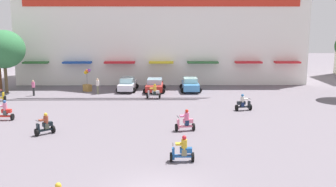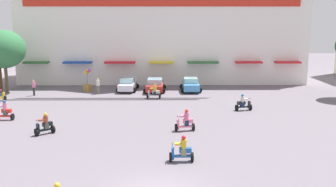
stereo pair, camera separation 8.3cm
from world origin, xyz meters
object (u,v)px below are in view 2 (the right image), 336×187
(scooter_rider_2, at_px, (185,122))
(scooter_rider_4, at_px, (45,125))
(parked_car_2, at_px, (191,84))
(scooter_rider_9, at_px, (154,92))
(parked_car_1, at_px, (155,85))
(scooter_rider_5, at_px, (243,104))
(pedestrian_1, at_px, (98,85))
(scooter_rider_8, at_px, (4,112))
(balloon_vendor_cart, at_px, (88,83))
(parked_car_0, at_px, (128,84))
(scooter_rider_0, at_px, (182,151))
(plaza_tree_2, at_px, (4,49))
(pedestrian_0, at_px, (34,87))

(scooter_rider_2, relative_size, scooter_rider_4, 1.03)
(parked_car_2, height_order, scooter_rider_9, parked_car_2)
(parked_car_1, height_order, scooter_rider_2, scooter_rider_2)
(scooter_rider_2, bearing_deg, scooter_rider_5, 49.43)
(pedestrian_1, bearing_deg, scooter_rider_9, -21.60)
(parked_car_1, relative_size, scooter_rider_8, 2.61)
(scooter_rider_2, relative_size, scooter_rider_8, 0.97)
(parked_car_2, bearing_deg, balloon_vendor_cart, 179.55)
(scooter_rider_8, bearing_deg, scooter_rider_4, -41.92)
(parked_car_0, height_order, scooter_rider_4, scooter_rider_4)
(scooter_rider_9, distance_m, pedestrian_1, 6.50)
(balloon_vendor_cart, bearing_deg, scooter_rider_9, -28.86)
(scooter_rider_2, bearing_deg, scooter_rider_8, 167.34)
(scooter_rider_0, bearing_deg, scooter_rider_4, 149.95)
(scooter_rider_4, xyz_separation_m, scooter_rider_8, (-4.39, 3.94, 0.04))
(balloon_vendor_cart, bearing_deg, plaza_tree_2, -174.96)
(parked_car_0, height_order, scooter_rider_0, scooter_rider_0)
(parked_car_2, xyz_separation_m, scooter_rider_0, (-1.90, -21.82, -0.14))
(parked_car_2, distance_m, scooter_rider_2, 15.79)
(parked_car_1, distance_m, scooter_rider_4, 17.75)
(parked_car_1, bearing_deg, scooter_rider_4, -113.73)
(pedestrian_1, height_order, balloon_vendor_cart, balloon_vendor_cart)
(scooter_rider_2, height_order, scooter_rider_9, scooter_rider_2)
(plaza_tree_2, distance_m, scooter_rider_8, 13.36)
(parked_car_1, distance_m, pedestrian_0, 12.75)
(parked_car_1, xyz_separation_m, scooter_rider_4, (-7.14, -16.25, -0.10))
(parked_car_0, relative_size, pedestrian_1, 2.60)
(plaza_tree_2, relative_size, parked_car_1, 1.61)
(scooter_rider_8, relative_size, pedestrian_1, 0.96)
(plaza_tree_2, height_order, scooter_rider_4, plaza_tree_2)
(parked_car_1, distance_m, parked_car_2, 3.95)
(parked_car_0, bearing_deg, balloon_vendor_cart, -176.91)
(scooter_rider_4, bearing_deg, plaza_tree_2, 119.43)
(scooter_rider_5, distance_m, scooter_rider_9, 9.59)
(scooter_rider_8, height_order, pedestrian_0, pedestrian_0)
(scooter_rider_4, bearing_deg, parked_car_1, 66.27)
(scooter_rider_4, relative_size, scooter_rider_5, 1.02)
(scooter_rider_4, bearing_deg, scooter_rider_8, 138.08)
(plaza_tree_2, bearing_deg, scooter_rider_4, -60.57)
(parked_car_2, height_order, scooter_rider_5, parked_car_2)
(parked_car_2, bearing_deg, scooter_rider_0, -94.98)
(scooter_rider_4, bearing_deg, scooter_rider_2, 4.62)
(parked_car_1, distance_m, balloon_vendor_cart, 7.48)
(parked_car_1, xyz_separation_m, pedestrian_1, (-6.04, -1.38, 0.23))
(scooter_rider_4, distance_m, pedestrian_1, 14.91)
(scooter_rider_4, relative_size, balloon_vendor_cart, 0.60)
(pedestrian_0, bearing_deg, scooter_rider_8, -84.20)
(parked_car_0, bearing_deg, scooter_rider_0, -77.07)
(pedestrian_0, xyz_separation_m, pedestrian_1, (6.52, 0.85, 0.02))
(scooter_rider_5, bearing_deg, plaza_tree_2, 159.96)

